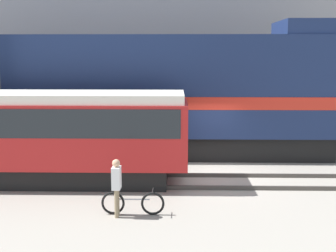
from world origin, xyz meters
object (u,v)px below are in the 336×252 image
(freight_locomotive, at_px, (118,94))
(streetcar, at_px, (21,132))
(bicycle, at_px, (133,203))
(person, at_px, (116,182))

(freight_locomotive, height_order, streetcar, freight_locomotive)
(streetcar, xyz_separation_m, bicycle, (4.05, -2.91, -1.44))
(freight_locomotive, relative_size, streetcar, 1.77)
(streetcar, distance_m, person, 4.82)
(freight_locomotive, xyz_separation_m, bicycle, (1.34, -6.99, -2.34))
(freight_locomotive, bearing_deg, bicycle, -79.18)
(freight_locomotive, relative_size, bicycle, 11.41)
(bicycle, xyz_separation_m, person, (-0.41, -0.14, 0.63))
(freight_locomotive, bearing_deg, streetcar, -123.63)
(bicycle, bearing_deg, person, -160.84)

